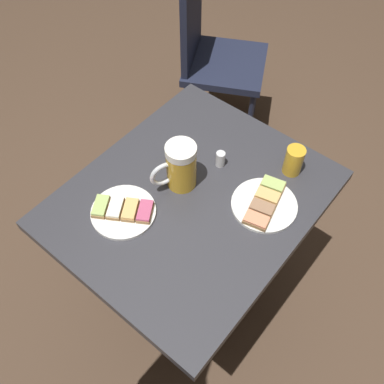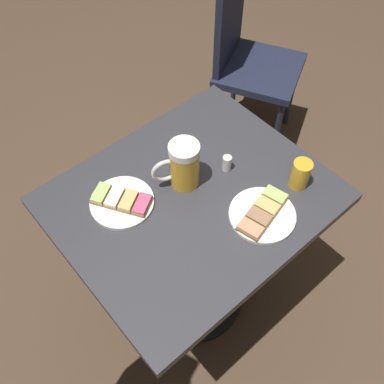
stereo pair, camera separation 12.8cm
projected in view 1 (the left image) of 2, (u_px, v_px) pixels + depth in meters
name	position (u px, v px, depth m)	size (l,w,h in m)	color
ground_plane	(192.00, 293.00, 1.88)	(6.00, 6.00, 0.00)	#4C3828
cafe_table	(192.00, 224.00, 1.43)	(0.79, 0.67, 0.71)	black
plate_near	(264.00, 204.00, 1.27)	(0.20, 0.20, 0.03)	white
plate_far	(123.00, 211.00, 1.26)	(0.19, 0.19, 0.03)	white
beer_mug	(180.00, 166.00, 1.27)	(0.14, 0.09, 0.16)	gold
beer_glass_small	(294.00, 161.00, 1.32)	(0.06, 0.06, 0.10)	gold
salt_shaker	(220.00, 159.00, 1.35)	(0.03, 0.03, 0.05)	silver
cafe_chair	(211.00, 48.00, 2.06)	(0.51, 0.51, 0.93)	#1E2338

